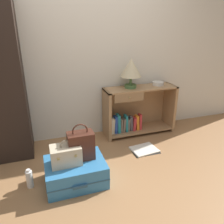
{
  "coord_description": "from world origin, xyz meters",
  "views": [
    {
      "loc": [
        -0.66,
        -1.57,
        1.56
      ],
      "look_at": [
        0.16,
        0.86,
        0.55
      ],
      "focal_mm": 35.43,
      "sensor_mm": 36.0,
      "label": 1
    }
  ],
  "objects_px": {
    "open_book_on_floor": "(144,150)",
    "bottle": "(30,179)",
    "bookshelf": "(136,111)",
    "table_lamp": "(131,69)",
    "suitcase_large": "(76,172)",
    "train_case": "(66,155)",
    "bowl": "(158,83)",
    "handbag": "(81,145)"
  },
  "relations": [
    {
      "from": "open_book_on_floor",
      "to": "bottle",
      "type": "bearing_deg",
      "value": -169.31
    },
    {
      "from": "bookshelf",
      "to": "table_lamp",
      "type": "distance_m",
      "value": 0.65
    },
    {
      "from": "suitcase_large",
      "to": "bottle",
      "type": "relative_size",
      "value": 2.93
    },
    {
      "from": "train_case",
      "to": "table_lamp",
      "type": "bearing_deg",
      "value": 39.75
    },
    {
      "from": "table_lamp",
      "to": "open_book_on_floor",
      "type": "relative_size",
      "value": 1.15
    },
    {
      "from": "bowl",
      "to": "bottle",
      "type": "distance_m",
      "value": 2.17
    },
    {
      "from": "bookshelf",
      "to": "train_case",
      "type": "distance_m",
      "value": 1.47
    },
    {
      "from": "train_case",
      "to": "open_book_on_floor",
      "type": "height_order",
      "value": "train_case"
    },
    {
      "from": "handbag",
      "to": "bottle",
      "type": "height_order",
      "value": "handbag"
    },
    {
      "from": "train_case",
      "to": "bottle",
      "type": "bearing_deg",
      "value": 168.86
    },
    {
      "from": "table_lamp",
      "to": "handbag",
      "type": "height_order",
      "value": "table_lamp"
    },
    {
      "from": "bookshelf",
      "to": "bottle",
      "type": "distance_m",
      "value": 1.77
    },
    {
      "from": "table_lamp",
      "to": "bowl",
      "type": "relative_size",
      "value": 2.44
    },
    {
      "from": "open_book_on_floor",
      "to": "suitcase_large",
      "type": "bearing_deg",
      "value": -160.64
    },
    {
      "from": "bowl",
      "to": "open_book_on_floor",
      "type": "xyz_separation_m",
      "value": [
        -0.46,
        -0.55,
        -0.74
      ]
    },
    {
      "from": "bookshelf",
      "to": "bottle",
      "type": "xyz_separation_m",
      "value": [
        -1.55,
        -0.81,
        -0.25
      ]
    },
    {
      "from": "bottle",
      "to": "handbag",
      "type": "bearing_deg",
      "value": -2.44
    },
    {
      "from": "suitcase_large",
      "to": "bottle",
      "type": "bearing_deg",
      "value": 171.21
    },
    {
      "from": "train_case",
      "to": "bookshelf",
      "type": "bearing_deg",
      "value": 37.16
    },
    {
      "from": "bookshelf",
      "to": "bottle",
      "type": "relative_size",
      "value": 5.12
    },
    {
      "from": "bowl",
      "to": "train_case",
      "type": "bearing_deg",
      "value": -149.4
    },
    {
      "from": "bookshelf",
      "to": "handbag",
      "type": "relative_size",
      "value": 2.72
    },
    {
      "from": "handbag",
      "to": "bowl",
      "type": "bearing_deg",
      "value": 32.02
    },
    {
      "from": "bookshelf",
      "to": "table_lamp",
      "type": "bearing_deg",
      "value": 179.91
    },
    {
      "from": "table_lamp",
      "to": "train_case",
      "type": "bearing_deg",
      "value": -140.25
    },
    {
      "from": "suitcase_large",
      "to": "train_case",
      "type": "bearing_deg",
      "value": -177.98
    },
    {
      "from": "bookshelf",
      "to": "open_book_on_floor",
      "type": "bearing_deg",
      "value": -101.48
    },
    {
      "from": "open_book_on_floor",
      "to": "bookshelf",
      "type": "bearing_deg",
      "value": 78.52
    },
    {
      "from": "suitcase_large",
      "to": "bowl",
      "type": "bearing_deg",
      "value": 31.97
    },
    {
      "from": "table_lamp",
      "to": "open_book_on_floor",
      "type": "bearing_deg",
      "value": -90.65
    },
    {
      "from": "bottle",
      "to": "open_book_on_floor",
      "type": "xyz_separation_m",
      "value": [
        1.44,
        0.27,
        -0.09
      ]
    },
    {
      "from": "table_lamp",
      "to": "suitcase_large",
      "type": "distance_m",
      "value": 1.59
    },
    {
      "from": "suitcase_large",
      "to": "bottle",
      "type": "xyz_separation_m",
      "value": [
        -0.46,
        0.07,
        -0.03
      ]
    },
    {
      "from": "bookshelf",
      "to": "train_case",
      "type": "height_order",
      "value": "bookshelf"
    },
    {
      "from": "suitcase_large",
      "to": "table_lamp",
      "type": "bearing_deg",
      "value": 41.98
    },
    {
      "from": "bookshelf",
      "to": "open_book_on_floor",
      "type": "distance_m",
      "value": 0.65
    },
    {
      "from": "handbag",
      "to": "open_book_on_floor",
      "type": "height_order",
      "value": "handbag"
    },
    {
      "from": "bookshelf",
      "to": "handbag",
      "type": "distance_m",
      "value": 1.31
    },
    {
      "from": "handbag",
      "to": "train_case",
      "type": "bearing_deg",
      "value": -162.65
    },
    {
      "from": "open_book_on_floor",
      "to": "handbag",
      "type": "bearing_deg",
      "value": -161.8
    },
    {
      "from": "suitcase_large",
      "to": "bookshelf",
      "type": "bearing_deg",
      "value": 39.13
    },
    {
      "from": "table_lamp",
      "to": "open_book_on_floor",
      "type": "distance_m",
      "value": 1.13
    }
  ]
}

